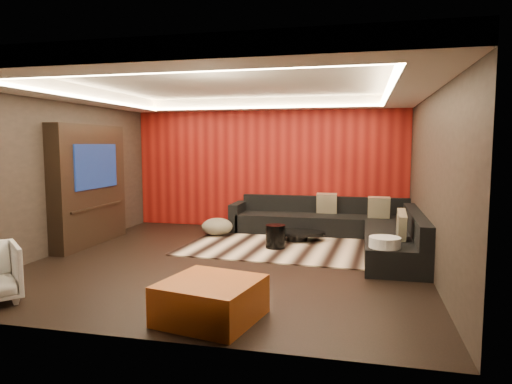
% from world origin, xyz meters
% --- Properties ---
extents(floor, '(6.00, 6.00, 0.02)m').
position_xyz_m(floor, '(0.00, 0.00, -0.01)').
color(floor, black).
rests_on(floor, ground).
extents(ceiling, '(6.00, 6.00, 0.02)m').
position_xyz_m(ceiling, '(0.00, 0.00, 2.81)').
color(ceiling, silver).
rests_on(ceiling, ground).
extents(wall_back, '(6.00, 0.02, 2.80)m').
position_xyz_m(wall_back, '(0.00, 3.01, 1.40)').
color(wall_back, black).
rests_on(wall_back, ground).
extents(wall_left, '(0.02, 6.00, 2.80)m').
position_xyz_m(wall_left, '(-3.01, 0.00, 1.40)').
color(wall_left, black).
rests_on(wall_left, ground).
extents(wall_right, '(0.02, 6.00, 2.80)m').
position_xyz_m(wall_right, '(3.01, 0.00, 1.40)').
color(wall_right, black).
rests_on(wall_right, ground).
extents(red_feature_wall, '(5.98, 0.05, 2.78)m').
position_xyz_m(red_feature_wall, '(0.00, 2.97, 1.40)').
color(red_feature_wall, '#6B0C0A').
rests_on(red_feature_wall, ground).
extents(soffit_back, '(6.00, 0.60, 0.22)m').
position_xyz_m(soffit_back, '(0.00, 2.70, 2.69)').
color(soffit_back, silver).
rests_on(soffit_back, ground).
extents(soffit_front, '(6.00, 0.60, 0.22)m').
position_xyz_m(soffit_front, '(0.00, -2.70, 2.69)').
color(soffit_front, silver).
rests_on(soffit_front, ground).
extents(soffit_left, '(0.60, 4.80, 0.22)m').
position_xyz_m(soffit_left, '(-2.70, 0.00, 2.69)').
color(soffit_left, silver).
rests_on(soffit_left, ground).
extents(soffit_right, '(0.60, 4.80, 0.22)m').
position_xyz_m(soffit_right, '(2.70, 0.00, 2.69)').
color(soffit_right, silver).
rests_on(soffit_right, ground).
extents(cove_back, '(4.80, 0.08, 0.04)m').
position_xyz_m(cove_back, '(0.00, 2.36, 2.60)').
color(cove_back, '#FFD899').
rests_on(cove_back, ground).
extents(cove_front, '(4.80, 0.08, 0.04)m').
position_xyz_m(cove_front, '(0.00, -2.36, 2.60)').
color(cove_front, '#FFD899').
rests_on(cove_front, ground).
extents(cove_left, '(0.08, 4.80, 0.04)m').
position_xyz_m(cove_left, '(-2.36, 0.00, 2.60)').
color(cove_left, '#FFD899').
rests_on(cove_left, ground).
extents(cove_right, '(0.08, 4.80, 0.04)m').
position_xyz_m(cove_right, '(2.36, 0.00, 2.60)').
color(cove_right, '#FFD899').
rests_on(cove_right, ground).
extents(tv_surround, '(0.30, 2.00, 2.20)m').
position_xyz_m(tv_surround, '(-2.85, 0.60, 1.10)').
color(tv_surround, black).
rests_on(tv_surround, ground).
extents(tv_screen, '(0.04, 1.30, 0.80)m').
position_xyz_m(tv_screen, '(-2.69, 0.60, 1.45)').
color(tv_screen, black).
rests_on(tv_screen, ground).
extents(tv_shelf, '(0.04, 1.60, 0.04)m').
position_xyz_m(tv_shelf, '(-2.69, 0.60, 0.70)').
color(tv_shelf, black).
rests_on(tv_shelf, ground).
extents(rug, '(4.17, 3.23, 0.02)m').
position_xyz_m(rug, '(0.95, 1.47, 0.01)').
color(rug, beige).
rests_on(rug, floor).
extents(coffee_table, '(1.13, 1.13, 0.18)m').
position_xyz_m(coffee_table, '(0.85, 1.69, 0.11)').
color(coffee_table, black).
rests_on(coffee_table, rug).
extents(drum_stool, '(0.41, 0.41, 0.41)m').
position_xyz_m(drum_stool, '(0.56, 0.99, 0.23)').
color(drum_stool, black).
rests_on(drum_stool, rug).
extents(striped_pouf, '(0.76, 0.76, 0.34)m').
position_xyz_m(striped_pouf, '(-0.80, 1.85, 0.19)').
color(striped_pouf, beige).
rests_on(striped_pouf, rug).
extents(white_side_table, '(0.51, 0.51, 0.55)m').
position_xyz_m(white_side_table, '(2.37, -0.26, 0.27)').
color(white_side_table, silver).
rests_on(white_side_table, floor).
extents(orange_ottoman, '(1.12, 1.12, 0.42)m').
position_xyz_m(orange_ottoman, '(0.51, -2.38, 0.21)').
color(orange_ottoman, '#943E13').
rests_on(orange_ottoman, floor).
extents(sectional_sofa, '(3.65, 3.50, 0.75)m').
position_xyz_m(sectional_sofa, '(1.73, 1.86, 0.26)').
color(sectional_sofa, black).
rests_on(sectional_sofa, floor).
extents(throw_pillows, '(1.58, 2.75, 0.50)m').
position_xyz_m(throw_pillows, '(2.11, 1.80, 0.62)').
color(throw_pillows, beige).
rests_on(throw_pillows, sectional_sofa).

